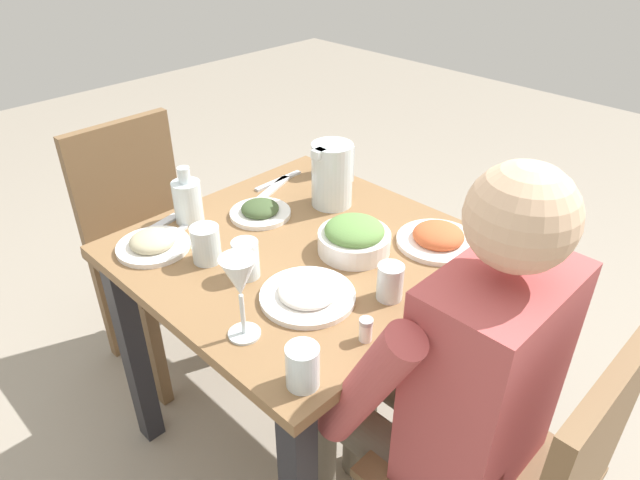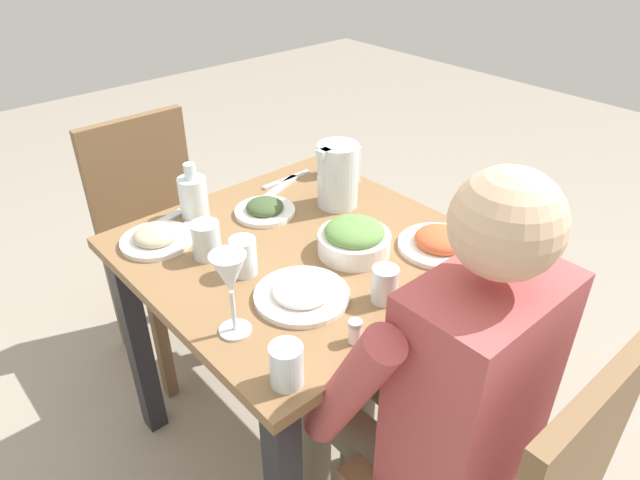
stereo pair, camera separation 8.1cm
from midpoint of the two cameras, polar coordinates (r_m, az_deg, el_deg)
ground_plane at (r=1.99m, az=-2.70°, el=-18.75°), size 8.00×8.00×0.00m
dining_table at (r=1.57m, az=-3.25°, el=-4.84°), size 0.83×0.83×0.74m
chair_far at (r=2.08m, az=-18.04°, el=0.55°), size 0.40×0.40×0.89m
diner_near at (r=1.26m, az=10.39°, el=-13.68°), size 0.48×0.53×1.19m
water_pitcher at (r=1.65m, az=-0.18°, el=6.61°), size 0.16×0.12×0.19m
salad_bowl at (r=1.45m, az=1.88°, el=0.25°), size 0.19×0.19×0.09m
plate_yoghurt at (r=1.30m, az=-3.06°, el=-5.46°), size 0.22×0.22×0.04m
plate_beans at (r=1.55m, az=-17.98°, el=-0.35°), size 0.19×0.19×0.05m
plate_rice_curry at (r=1.51m, az=10.34°, el=0.20°), size 0.22×0.22×0.06m
plate_dolmas at (r=1.63m, az=-7.48°, el=2.93°), size 0.18×0.18×0.04m
water_glass_far_left at (r=1.85m, az=-1.12°, el=8.23°), size 0.06×0.06×0.11m
water_glass_center at (r=1.29m, az=5.31°, el=-4.28°), size 0.06×0.06×0.09m
water_glass_near_left at (r=1.45m, az=-13.04°, el=-0.44°), size 0.07×0.07×0.10m
water_glass_by_pitcher at (r=1.37m, az=-9.10°, el=-2.01°), size 0.07×0.07×0.10m
water_glass_near_right at (r=1.09m, az=-3.97°, el=-12.66°), size 0.07×0.07×0.09m
wine_glass at (r=1.14m, az=-10.16°, el=-4.14°), size 0.08×0.08×0.20m
oil_carafe at (r=1.63m, az=-14.59°, el=3.62°), size 0.08×0.08×0.16m
salt_shaker at (r=1.19m, az=2.67°, el=-9.05°), size 0.03×0.03×0.05m
fork_near at (r=1.64m, az=-17.73°, el=1.15°), size 0.17×0.06×0.01m
knife_near at (r=1.83m, az=-5.51°, el=5.97°), size 0.19×0.02×0.01m
fork_far at (r=1.78m, az=-5.99°, el=5.25°), size 0.17×0.08×0.01m
knife_far at (r=1.60m, az=-15.69°, el=0.70°), size 0.18×0.07×0.01m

